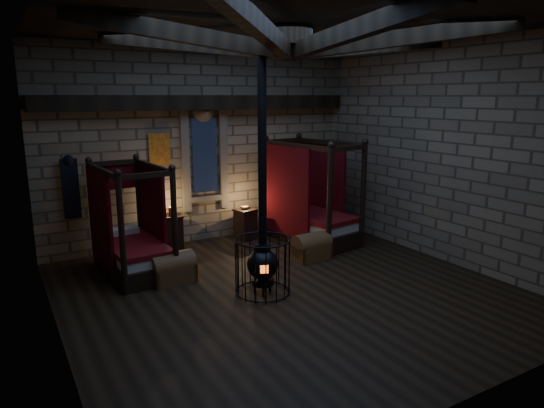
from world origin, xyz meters
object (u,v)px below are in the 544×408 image
trunk_right (311,247)px  stove (263,259)px  bed_right (309,216)px  bed_left (132,246)px  trunk_left (173,269)px

trunk_right → stove: stove is taller
bed_right → bed_left: bearing=171.4°
trunk_left → trunk_right: bearing=-8.4°
trunk_right → stove: bearing=-151.1°
stove → bed_left: bearing=150.3°
trunk_left → bed_right: bearing=10.1°
bed_left → bed_right: (3.96, 0.03, 0.06)m
trunk_left → stove: stove is taller
trunk_left → trunk_right: 2.80m
bed_left → bed_right: bearing=-3.3°
bed_left → stove: bearing=-56.7°
bed_right → trunk_left: bearing=-174.7°
bed_left → stove: stove is taller
bed_left → trunk_left: bearing=-65.6°
bed_right → stove: stove is taller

